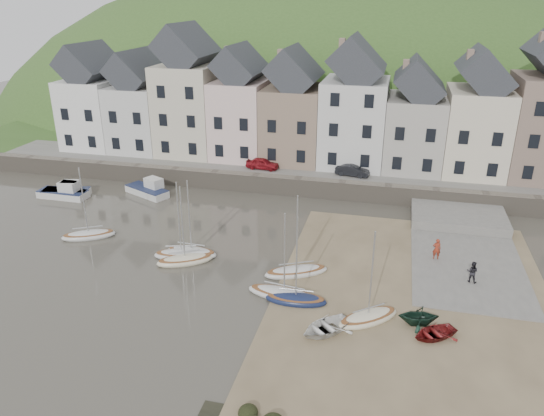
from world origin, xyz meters
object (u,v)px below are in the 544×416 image
(person_red, at_px, (437,249))
(sailboat_0, at_px, (89,235))
(rowboat_white, at_px, (325,327))
(rowboat_red, at_px, (434,333))
(rowboat_green, at_px, (419,316))
(car_right, at_px, (352,170))
(car_left, at_px, (262,163))
(person_dark, at_px, (472,272))

(person_red, bearing_deg, sailboat_0, 3.73)
(rowboat_white, bearing_deg, rowboat_red, 52.53)
(rowboat_white, xyz_separation_m, rowboat_red, (6.24, 1.01, -0.06))
(rowboat_white, bearing_deg, rowboat_green, 64.54)
(rowboat_green, distance_m, car_right, 23.35)
(sailboat_0, distance_m, rowboat_white, 22.42)
(rowboat_white, distance_m, car_left, 26.66)
(person_dark, bearing_deg, rowboat_green, 75.53)
(rowboat_red, bearing_deg, car_left, 179.36)
(rowboat_white, distance_m, rowboat_green, 5.74)
(rowboat_white, relative_size, person_dark, 2.13)
(person_dark, bearing_deg, sailboat_0, 16.73)
(car_right, bearing_deg, car_left, 99.61)
(car_right, bearing_deg, person_dark, -139.33)
(car_left, bearing_deg, person_dark, -126.45)
(car_right, bearing_deg, rowboat_green, -154.83)
(sailboat_0, xyz_separation_m, car_left, (10.55, 16.31, 1.92))
(sailboat_0, xyz_separation_m, rowboat_green, (26.21, -6.14, 0.43))
(sailboat_0, relative_size, rowboat_white, 1.90)
(car_left, bearing_deg, sailboat_0, 151.08)
(sailboat_0, relative_size, person_dark, 4.05)
(rowboat_green, bearing_deg, person_red, 159.89)
(sailboat_0, relative_size, car_left, 1.83)
(rowboat_white, xyz_separation_m, car_left, (-10.31, 24.52, 1.78))
(sailboat_0, xyz_separation_m, rowboat_white, (20.86, -8.21, 0.14))
(rowboat_green, bearing_deg, sailboat_0, -114.16)
(person_red, height_order, car_left, car_left)
(person_dark, bearing_deg, person_red, -35.72)
(car_right, bearing_deg, person_red, -140.79)
(rowboat_green, bearing_deg, car_right, -175.41)
(rowboat_green, relative_size, car_left, 0.70)
(rowboat_green, height_order, car_left, car_left)
(rowboat_green, xyz_separation_m, person_dark, (3.67, 5.99, 0.20))
(sailboat_0, bearing_deg, person_dark, -0.30)
(rowboat_green, bearing_deg, rowboat_white, -79.81)
(person_red, height_order, person_dark, person_red)
(rowboat_white, height_order, rowboat_green, rowboat_green)
(person_red, xyz_separation_m, car_right, (-7.69, 13.53, 1.21))
(rowboat_red, distance_m, car_right, 24.65)
(car_left, bearing_deg, rowboat_red, -140.88)
(rowboat_white, relative_size, rowboat_red, 1.20)
(person_dark, bearing_deg, car_left, -23.41)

